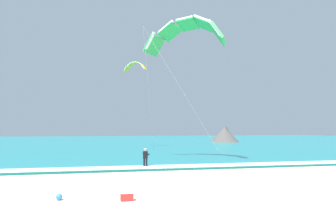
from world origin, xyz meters
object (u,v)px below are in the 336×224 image
kite_primary (186,32)px  kite_distant (135,65)px  surfboard (145,169)px  cooler_box (127,196)px  kitesurfer (145,157)px  beach_ball (59,197)px

kite_primary → kite_distant: 23.50m
kite_primary → kite_distant: (-1.72, 23.42, 0.93)m
surfboard → cooler_box: (-2.83, -11.72, 0.18)m
surfboard → kitesurfer: kitesurfer is taller
kite_primary → beach_ball: bearing=-125.1°
kite_primary → beach_ball: size_ratio=43.93×
surfboard → kite_primary: size_ratio=0.11×
cooler_box → beach_ball: bearing=164.5°
surfboard → cooler_box: size_ratio=2.49×
cooler_box → kitesurfer: bearing=76.4°
kitesurfer → beach_ball: size_ratio=5.74×
beach_ball → kite_distant: bearing=77.1°
surfboard → cooler_box: bearing=-103.6°
kitesurfer → beach_ball: 12.40m
kitesurfer → cooler_box: (-2.84, -11.73, -0.74)m
kitesurfer → kite_primary: 13.32m
kite_primary → kite_distant: size_ratio=3.69×
kite_primary → kite_distant: kite_distant is taller
kite_primary → beach_ball: (-10.46, -14.91, -12.62)m
kite_distant → beach_ball: (-8.75, -38.33, -13.55)m
surfboard → beach_ball: bearing=-118.2°
surfboard → kitesurfer: (0.01, 0.02, 0.91)m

